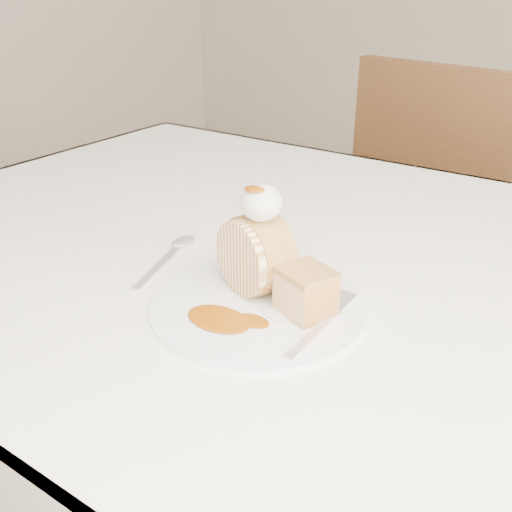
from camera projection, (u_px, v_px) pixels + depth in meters
The scene contains 10 objects.
table at pixel (327, 316), 0.78m from camera, with size 1.40×0.90×0.75m.
chair_far at pixel (443, 215), 1.50m from camera, with size 0.52×0.52×0.90m.
plate at pixel (258, 306), 0.63m from camera, with size 0.24×0.24×0.01m, color white.
roulade_slice at pixel (255, 254), 0.63m from camera, with size 0.09×0.09×0.05m, color #FCE3AF.
cake_chunk at pixel (306, 294), 0.60m from camera, with size 0.05×0.05×0.04m, color tan.
whipped_cream at pixel (261, 203), 0.60m from camera, with size 0.05×0.05×0.04m, color silver.
caramel_drizzle at pixel (255, 184), 0.58m from camera, with size 0.02×0.02×0.01m, color #833F05.
caramel_pool at pixel (219, 319), 0.59m from camera, with size 0.07×0.05×0.00m, color #833F05, non-canonical shape.
fork at pixel (314, 334), 0.57m from camera, with size 0.02×0.14×0.00m, color silver.
spoon at pixel (158, 268), 0.71m from camera, with size 0.02×0.15×0.00m, color silver.
Camera 1 is at (0.29, -0.40, 1.08)m, focal length 40.00 mm.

